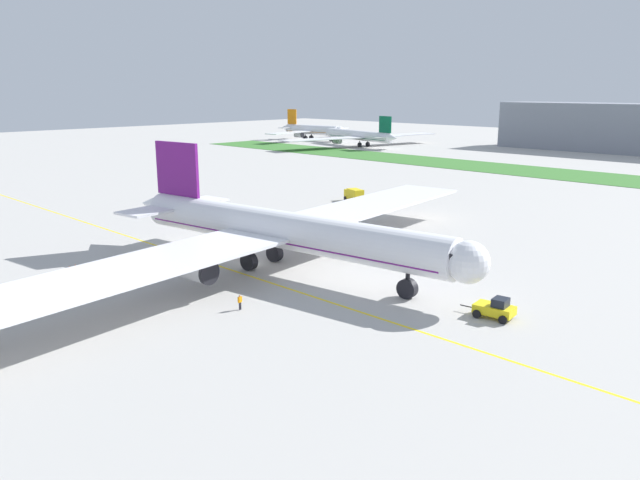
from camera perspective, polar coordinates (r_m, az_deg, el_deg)
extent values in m
plane|color=#ADAAA5|center=(86.12, -6.32, -2.19)|extent=(600.00, 600.00, 0.00)
cube|color=yellow|center=(83.90, -8.31, -2.68)|extent=(280.00, 0.36, 0.01)
cube|color=#38722D|center=(184.51, 23.87, 5.27)|extent=(320.00, 24.00, 0.10)
cylinder|color=white|center=(81.25, -3.35, 0.94)|extent=(48.97, 11.29, 4.92)
cube|color=#661472|center=(81.44, -3.35, 0.35)|extent=(46.99, 10.64, 0.59)
sphere|color=white|center=(67.93, 13.44, -1.99)|extent=(4.68, 4.68, 4.68)
cone|color=white|center=(100.16, -15.05, 3.15)|extent=(5.92, 4.86, 4.18)
cube|color=#661472|center=(94.54, -12.97, 6.36)|extent=(8.76, 1.64, 7.88)
cube|color=white|center=(99.30, -10.99, 3.50)|extent=(6.35, 8.51, 0.34)
cube|color=white|center=(93.13, -15.48, 2.58)|extent=(6.35, 8.51, 0.34)
cube|color=white|center=(102.05, 4.51, 3.21)|extent=(16.40, 44.90, 0.39)
cube|color=white|center=(67.35, -18.56, -3.02)|extent=(16.40, 44.90, 0.39)
cylinder|color=#B7BABF|center=(93.51, 1.98, 1.34)|extent=(4.99, 3.30, 2.71)
cylinder|color=black|center=(92.22, 3.17, 1.15)|extent=(0.78, 2.87, 2.84)
cylinder|color=#B7BABF|center=(72.41, -11.39, -2.64)|extent=(4.99, 3.30, 2.71)
cylinder|color=black|center=(70.74, -10.13, -2.97)|extent=(0.78, 2.87, 2.84)
cylinder|color=black|center=(71.92, 8.03, -3.70)|extent=(0.51, 0.51, 1.91)
cylinder|color=black|center=(72.21, 8.01, -4.42)|extent=(2.46, 1.35, 2.34)
cylinder|color=black|center=(86.43, -4.19, -0.62)|extent=(0.51, 0.51, 1.91)
cylinder|color=black|center=(86.67, -4.17, -1.23)|extent=(2.46, 1.35, 2.34)
cylinder|color=black|center=(82.75, -6.54, -1.33)|extent=(0.51, 0.51, 1.91)
cylinder|color=black|center=(83.00, -6.52, -1.96)|extent=(2.46, 1.35, 2.34)
cube|color=black|center=(68.06, 12.90, -1.39)|extent=(2.19, 3.89, 0.89)
sphere|color=black|center=(95.56, -10.92, 2.92)|extent=(0.34, 0.34, 0.34)
sphere|color=black|center=(93.49, -9.74, 2.74)|extent=(0.34, 0.34, 0.34)
sphere|color=black|center=(91.47, -8.52, 2.54)|extent=(0.34, 0.34, 0.34)
sphere|color=black|center=(89.49, -7.23, 2.34)|extent=(0.34, 0.34, 0.34)
sphere|color=black|center=(87.55, -5.89, 2.12)|extent=(0.34, 0.34, 0.34)
sphere|color=black|center=(85.67, -4.49, 1.89)|extent=(0.34, 0.34, 0.34)
sphere|color=black|center=(83.85, -3.03, 1.66)|extent=(0.34, 0.34, 0.34)
sphere|color=black|center=(82.08, -1.51, 1.41)|extent=(0.34, 0.34, 0.34)
sphere|color=black|center=(80.37, 0.08, 1.14)|extent=(0.34, 0.34, 0.34)
sphere|color=black|center=(78.73, 1.74, 0.87)|extent=(0.34, 0.34, 0.34)
sphere|color=black|center=(77.16, 3.46, 0.59)|extent=(0.34, 0.34, 0.34)
sphere|color=black|center=(75.67, 5.26, 0.29)|extent=(0.34, 0.34, 0.34)
sphere|color=black|center=(74.26, 7.12, -0.02)|extent=(0.34, 0.34, 0.34)
sphere|color=black|center=(72.92, 9.06, -0.34)|extent=(0.34, 0.34, 0.34)
cube|color=yellow|center=(68.18, 15.69, -6.15)|extent=(4.33, 2.80, 0.93)
cube|color=black|center=(67.68, 16.22, -5.52)|extent=(1.68, 1.91, 0.90)
cylinder|color=black|center=(69.30, 13.41, -5.96)|extent=(1.80, 0.36, 0.12)
cylinder|color=black|center=(67.81, 14.18, -6.58)|extent=(0.94, 0.47, 0.90)
cylinder|color=black|center=(69.82, 14.93, -6.03)|extent=(0.94, 0.47, 0.90)
cylinder|color=black|center=(66.86, 16.43, -7.03)|extent=(0.94, 0.47, 0.90)
cylinder|color=black|center=(68.89, 17.12, -6.45)|extent=(0.94, 0.47, 0.90)
cylinder|color=black|center=(68.58, -7.39, -6.04)|extent=(0.13, 0.13, 0.87)
cylinder|color=orange|center=(68.23, -7.50, -5.51)|extent=(0.10, 0.10, 0.56)
cylinder|color=black|center=(68.72, -7.28, -6.00)|extent=(0.13, 0.13, 0.87)
cylinder|color=orange|center=(68.59, -7.21, -5.40)|extent=(0.10, 0.10, 0.56)
cube|color=orange|center=(68.40, -7.36, -5.43)|extent=(0.33, 0.50, 0.62)
sphere|color=tan|center=(68.26, -7.37, -5.08)|extent=(0.24, 0.24, 0.24)
cube|color=#F2590C|center=(89.90, -21.50, -2.39)|extent=(0.36, 0.36, 0.03)
cone|color=#F2590C|center=(89.82, -21.51, -2.21)|extent=(0.28, 0.28, 0.55)
cylinder|color=white|center=(89.82, -21.51, -2.19)|extent=(0.17, 0.17, 0.06)
cube|color=#F2590C|center=(89.30, -22.00, -2.54)|extent=(0.36, 0.36, 0.03)
cone|color=#F2590C|center=(89.23, -22.01, -2.36)|extent=(0.28, 0.28, 0.55)
cylinder|color=white|center=(89.22, -22.01, -2.34)|extent=(0.17, 0.17, 0.06)
cube|color=yellow|center=(132.43, 3.25, 4.19)|extent=(4.39, 3.42, 2.25)
cube|color=yellow|center=(134.61, 2.75, 4.28)|extent=(2.15, 2.52, 1.90)
cube|color=#263347|center=(135.15, 2.62, 4.48)|extent=(0.72, 1.78, 0.84)
cylinder|color=black|center=(134.26, 2.33, 3.85)|extent=(0.95, 0.59, 0.90)
cylinder|color=black|center=(135.28, 3.16, 3.91)|extent=(0.95, 0.59, 0.90)
cylinder|color=black|center=(131.27, 3.02, 3.61)|extent=(0.95, 0.59, 0.90)
cylinder|color=black|center=(132.31, 3.87, 3.68)|extent=(0.95, 0.59, 0.90)
cylinder|color=white|center=(291.44, -0.72, 10.08)|extent=(28.79, 8.24, 4.32)
cube|color=orange|center=(291.49, -0.72, 9.93)|extent=(27.62, 7.74, 0.52)
sphere|color=white|center=(282.37, 1.81, 9.96)|extent=(4.10, 4.10, 4.10)
cone|color=white|center=(301.49, -3.21, 10.25)|extent=(5.21, 4.29, 3.67)
cube|color=orange|center=(298.53, -2.58, 11.24)|extent=(5.13, 1.14, 6.91)
cube|color=white|center=(302.50, -2.13, 10.33)|extent=(4.06, 7.27, 0.30)
cube|color=white|center=(295.83, -3.20, 10.24)|extent=(4.06, 7.27, 0.30)
cube|color=white|center=(304.32, 0.80, 10.14)|extent=(9.77, 26.25, 0.35)
cube|color=white|center=(280.65, -2.84, 9.81)|extent=(9.77, 26.25, 0.35)
cylinder|color=#B7BABF|center=(299.25, 0.28, 9.82)|extent=(4.39, 2.92, 2.37)
cylinder|color=black|center=(298.05, 0.60, 9.81)|extent=(0.70, 2.52, 2.49)
cylinder|color=#B7BABF|center=(284.67, -1.95, 9.62)|extent=(4.39, 2.92, 2.37)
cylinder|color=black|center=(283.40, -1.62, 9.60)|extent=(0.70, 2.52, 2.49)
cylinder|color=black|center=(285.24, 1.03, 9.40)|extent=(0.45, 0.45, 1.67)
cylinder|color=black|center=(285.30, 1.03, 9.23)|extent=(2.16, 1.20, 2.05)
cylinder|color=black|center=(294.82, -0.80, 9.54)|extent=(0.45, 0.45, 1.67)
cylinder|color=black|center=(294.89, -0.80, 9.38)|extent=(2.16, 1.20, 2.05)
cylinder|color=black|center=(291.25, -1.35, 9.49)|extent=(0.45, 0.45, 1.67)
cylinder|color=black|center=(291.31, -1.35, 9.32)|extent=(2.16, 1.20, 2.05)
cylinder|color=white|center=(261.28, 3.61, 9.55)|extent=(39.29, 11.57, 4.00)
cube|color=#055938|center=(261.34, 3.61, 9.40)|extent=(37.68, 10.95, 0.48)
sphere|color=white|center=(277.93, 0.96, 9.83)|extent=(3.80, 3.80, 3.80)
cone|color=white|center=(244.71, 6.72, 9.28)|extent=(4.98, 4.19, 3.40)
cube|color=#055938|center=(248.14, 5.99, 10.49)|extent=(7.01, 1.77, 6.40)
cube|color=white|center=(245.28, 5.36, 9.39)|extent=(5.48, 7.12, 0.28)
cube|color=white|center=(250.43, 6.80, 9.44)|extent=(5.48, 7.12, 0.28)
cube|color=white|center=(248.19, 0.25, 9.24)|extent=(15.35, 36.34, 0.32)
cube|color=white|center=(272.29, 7.19, 9.54)|extent=(15.35, 36.34, 0.32)
cylinder|color=#B7BABF|center=(253.80, 1.59, 9.06)|extent=(4.16, 2.90, 2.20)
cylinder|color=black|center=(255.34, 1.34, 9.09)|extent=(0.77, 2.33, 2.31)
cylinder|color=#B7BABF|center=(268.12, 5.72, 9.25)|extent=(4.16, 2.90, 2.20)
cylinder|color=black|center=(269.58, 5.46, 9.28)|extent=(0.77, 2.33, 2.31)
cylinder|color=black|center=(273.42, 1.67, 9.18)|extent=(0.42, 0.42, 1.55)
cylinder|color=black|center=(273.48, 1.67, 9.02)|extent=(2.03, 1.21, 1.90)
cylinder|color=black|center=(257.74, 3.66, 8.88)|extent=(0.42, 0.42, 1.55)
cylinder|color=black|center=(257.81, 3.66, 8.70)|extent=(2.03, 1.21, 1.90)
cylinder|color=black|center=(260.33, 4.40, 8.91)|extent=(0.42, 0.42, 1.55)
cylinder|color=black|center=(260.40, 4.40, 8.74)|extent=(2.03, 1.21, 1.90)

